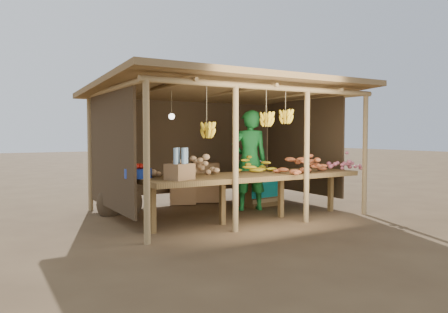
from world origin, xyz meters
TOP-DOWN VIEW (x-y plane):
  - ground at (0.00, 0.00)m, footprint 60.00×60.00m
  - stall_structure at (-0.05, 0.01)m, footprint 4.70×3.50m
  - counter at (0.00, -0.95)m, footprint 3.90×1.05m
  - potato_heap at (-1.12, -0.93)m, footprint 1.20×0.79m
  - sweet_potato_heap at (0.92, -1.24)m, footprint 1.14×0.88m
  - onion_heap at (1.83, -1.19)m, footprint 0.83×0.55m
  - banana_pile at (0.29, -0.59)m, footprint 0.75×0.58m
  - tomato_basin at (-1.90, -0.61)m, footprint 0.42×0.42m
  - bottle_box at (-1.45, -1.15)m, footprint 0.46×0.41m
  - vendor at (0.55, -0.03)m, footprint 0.81×0.67m
  - tarp_crate at (1.02, 0.35)m, footprint 0.85×0.75m
  - carton_stack at (0.10, 1.20)m, footprint 1.21×0.58m
  - burlap_sacks at (-1.75, 0.80)m, footprint 0.84×0.44m

SIDE VIEW (x-z plane):
  - ground at x=0.00m, z-range 0.00..0.00m
  - burlap_sacks at x=-1.75m, z-range -0.04..0.56m
  - carton_stack at x=0.10m, z-range -0.05..0.79m
  - tarp_crate at x=1.02m, z-range -0.08..0.86m
  - counter at x=0.00m, z-range 0.34..1.14m
  - tomato_basin at x=-1.90m, z-range 0.78..1.00m
  - vendor at x=0.55m, z-range 0.00..1.93m
  - banana_pile at x=0.29m, z-range 0.80..1.15m
  - onion_heap at x=1.83m, z-range 0.80..1.16m
  - sweet_potato_heap at x=0.92m, z-range 0.80..1.16m
  - bottle_box at x=-1.45m, z-range 0.74..1.22m
  - potato_heap at x=-1.12m, z-range 0.80..1.17m
  - stall_structure at x=-0.05m, z-range 0.70..3.13m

